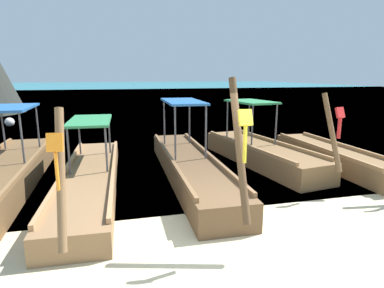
{
  "coord_description": "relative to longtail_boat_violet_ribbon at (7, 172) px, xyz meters",
  "views": [
    {
      "loc": [
        -1.98,
        -4.74,
        2.79
      ],
      "look_at": [
        0.0,
        3.23,
        1.01
      ],
      "focal_mm": 30.09,
      "sensor_mm": 36.0,
      "label": 1
    }
  ],
  "objects": [
    {
      "name": "longtail_boat_violet_ribbon",
      "position": [
        0.0,
        0.0,
        0.0
      ],
      "size": [
        1.41,
        7.12,
        2.82
      ],
      "color": "brown",
      "rests_on": "ground"
    },
    {
      "name": "ground",
      "position": [
        4.65,
        -3.94,
        -0.37
      ],
      "size": [
        120.0,
        120.0,
        0.0
      ],
      "primitive_type": "plane",
      "color": "beige"
    },
    {
      "name": "mooring_buoy_near",
      "position": [
        -2.8,
        10.52,
        -0.12
      ],
      "size": [
        0.49,
        0.49,
        0.49
      ],
      "color": "white",
      "rests_on": "sea_water"
    },
    {
      "name": "longtail_boat_green_ribbon",
      "position": [
        9.25,
        -0.4,
        -0.08
      ],
      "size": [
        1.05,
        5.61,
        2.51
      ],
      "color": "brown",
      "rests_on": "ground"
    },
    {
      "name": "sea_water",
      "position": [
        4.65,
        57.29,
        -0.36
      ],
      "size": [
        120.0,
        120.0,
        0.0
      ],
      "primitive_type": "plane",
      "color": "#147A89",
      "rests_on": "ground"
    },
    {
      "name": "longtail_boat_red_ribbon",
      "position": [
        7.17,
        0.4,
        -0.0
      ],
      "size": [
        2.02,
        5.8,
        2.38
      ],
      "color": "brown",
      "rests_on": "ground"
    },
    {
      "name": "longtail_boat_orange_ribbon",
      "position": [
        2.06,
        -0.7,
        -0.07
      ],
      "size": [
        1.44,
        7.21,
        2.35
      ],
      "color": "olive",
      "rests_on": "ground"
    },
    {
      "name": "longtail_boat_yellow_ribbon",
      "position": [
        4.64,
        -0.47,
        -0.01
      ],
      "size": [
        1.31,
        7.54,
        2.76
      ],
      "color": "brown",
      "rests_on": "ground"
    }
  ]
}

